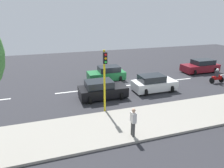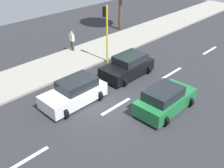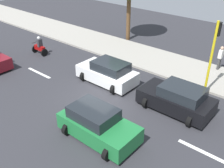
{
  "view_description": "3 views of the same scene",
  "coord_description": "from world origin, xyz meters",
  "px_view_note": "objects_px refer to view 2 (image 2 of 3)",
  "views": [
    {
      "loc": [
        17.71,
        -7.71,
        6.79
      ],
      "look_at": [
        1.4,
        -2.32,
        0.84
      ],
      "focal_mm": 33.0,
      "sensor_mm": 36.0,
      "label": 1
    },
    {
      "loc": [
        -8.81,
        9.37,
        8.98
      ],
      "look_at": [
        0.6,
        -0.26,
        1.2
      ],
      "focal_mm": 41.99,
      "sensor_mm": 36.0,
      "label": 2
    },
    {
      "loc": [
        -9.28,
        -8.54,
        8.37
      ],
      "look_at": [
        0.63,
        -0.16,
        1.08
      ],
      "focal_mm": 42.38,
      "sensor_mm": 36.0,
      "label": 3
    }
  ],
  "objects_px": {
    "car_green": "(165,100)",
    "car_white": "(74,93)",
    "pedestrian_near_signal": "(72,40)",
    "traffic_light_corner": "(106,26)",
    "car_black": "(128,66)"
  },
  "relations": [
    {
      "from": "car_white",
      "to": "pedestrian_near_signal",
      "type": "distance_m",
      "value": 7.96
    },
    {
      "from": "pedestrian_near_signal",
      "to": "traffic_light_corner",
      "type": "height_order",
      "value": "traffic_light_corner"
    },
    {
      "from": "car_black",
      "to": "car_white",
      "type": "bearing_deg",
      "value": 90.84
    },
    {
      "from": "traffic_light_corner",
      "to": "car_white",
      "type": "bearing_deg",
      "value": 117.01
    },
    {
      "from": "car_green",
      "to": "pedestrian_near_signal",
      "type": "bearing_deg",
      "value": -9.03
    },
    {
      "from": "car_black",
      "to": "pedestrian_near_signal",
      "type": "bearing_deg",
      "value": 0.65
    },
    {
      "from": "traffic_light_corner",
      "to": "pedestrian_near_signal",
      "type": "bearing_deg",
      "value": 9.4
    },
    {
      "from": "car_green",
      "to": "traffic_light_corner",
      "type": "xyz_separation_m",
      "value": [
        7.08,
        -2.28,
        2.22
      ]
    },
    {
      "from": "car_green",
      "to": "car_white",
      "type": "bearing_deg",
      "value": 35.95
    },
    {
      "from": "pedestrian_near_signal",
      "to": "traffic_light_corner",
      "type": "xyz_separation_m",
      "value": [
        -3.56,
        -0.59,
        1.87
      ]
    },
    {
      "from": "car_black",
      "to": "traffic_light_corner",
      "type": "xyz_separation_m",
      "value": [
        2.69,
        -0.52,
        2.22
      ]
    },
    {
      "from": "car_white",
      "to": "pedestrian_near_signal",
      "type": "relative_size",
      "value": 2.33
    },
    {
      "from": "pedestrian_near_signal",
      "to": "car_white",
      "type": "bearing_deg",
      "value": 142.66
    },
    {
      "from": "car_green",
      "to": "pedestrian_near_signal",
      "type": "distance_m",
      "value": 10.79
    },
    {
      "from": "car_white",
      "to": "car_black",
      "type": "xyz_separation_m",
      "value": [
        0.07,
        -4.9,
        0.0
      ]
    }
  ]
}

